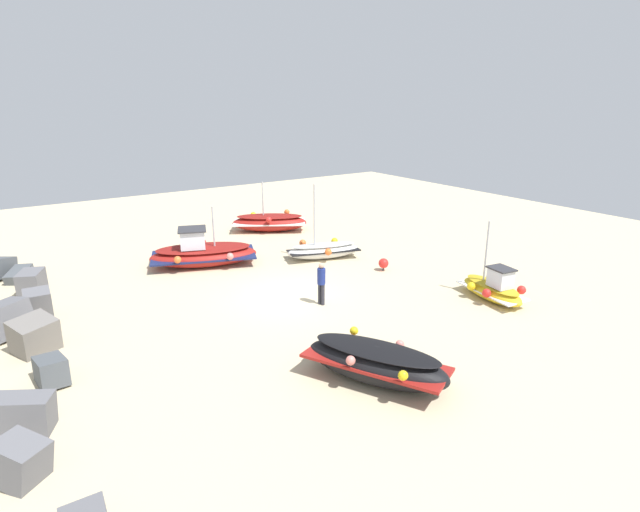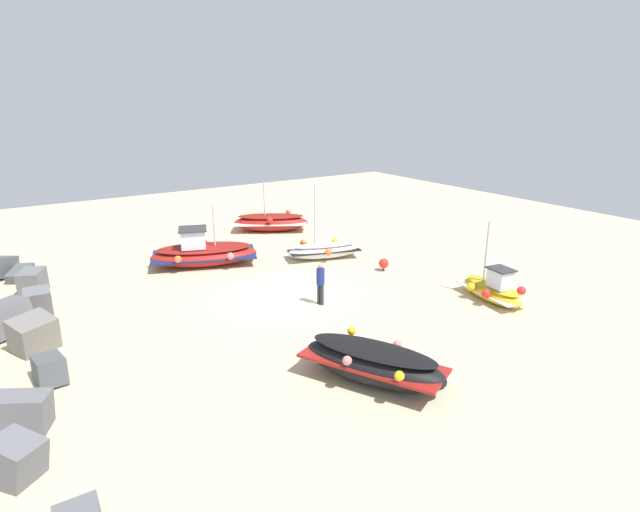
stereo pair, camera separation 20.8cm
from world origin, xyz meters
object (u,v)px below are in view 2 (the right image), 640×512
fishing_boat_0 (271,222)px  fishing_boat_2 (493,289)px  fishing_boat_1 (324,250)px  mooring_buoy_0 (384,263)px  person_walking (320,281)px  fishing_boat_4 (203,253)px  fishing_boat_3 (373,362)px

fishing_boat_0 → fishing_boat_2: (-14.48, -2.13, -0.08)m
fishing_boat_1 → mooring_buoy_0: (-3.14, -1.23, -0.06)m
fishing_boat_0 → fishing_boat_2: 14.64m
fishing_boat_2 → mooring_buoy_0: size_ratio=5.37×
fishing_boat_1 → person_walking: (-4.82, 3.42, 0.56)m
fishing_boat_4 → person_walking: fishing_boat_4 is taller
fishing_boat_1 → fishing_boat_2: size_ratio=1.23×
fishing_boat_2 → fishing_boat_3: (-2.02, 7.78, 0.11)m
person_walking → fishing_boat_2: bearing=132.2°
fishing_boat_0 → person_walking: (-11.07, 3.80, 0.43)m
fishing_boat_0 → fishing_boat_3: bearing=-77.8°
fishing_boat_2 → person_walking: fishing_boat_2 is taller
fishing_boat_3 → fishing_boat_4: bearing=-26.2°
fishing_boat_1 → person_walking: bearing=-107.9°
fishing_boat_0 → fishing_boat_3: size_ratio=1.03×
fishing_boat_3 → mooring_buoy_0: 9.64m
fishing_boat_2 → person_walking: bearing=-111.0°
fishing_boat_0 → fishing_boat_3: 17.45m
fishing_boat_3 → mooring_buoy_0: (7.13, -6.50, -0.22)m
fishing_boat_2 → person_walking: 6.86m
person_walking → fishing_boat_4: bearing=-92.5°
fishing_boat_0 → fishing_boat_2: fishing_boat_2 is taller
fishing_boat_0 → mooring_buoy_0: size_ratio=7.91×
fishing_boat_3 → fishing_boat_4: fishing_boat_4 is taller
fishing_boat_0 → fishing_boat_4: (-3.90, 5.77, 0.05)m
fishing_boat_4 → mooring_buoy_0: bearing=160.8°
fishing_boat_0 → person_walking: 11.71m
fishing_boat_1 → fishing_boat_3: 11.54m
fishing_boat_3 → person_walking: (5.44, -1.85, 0.40)m
fishing_boat_1 → mooring_buoy_0: size_ratio=6.60×
fishing_boat_1 → fishing_boat_3: (-10.26, 5.26, 0.16)m
fishing_boat_1 → fishing_boat_4: bearing=173.9°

